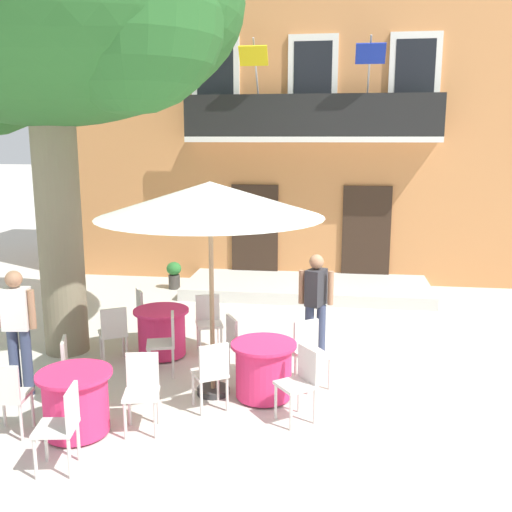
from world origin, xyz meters
TOP-DOWN VIEW (x-y plane):
  - ground_plane at (0.00, 0.00)m, footprint 120.00×120.00m
  - building_facade at (-0.35, 6.99)m, footprint 13.00×5.09m
  - entrance_step_platform at (-0.35, 3.97)m, footprint 5.32×2.05m
  - plane_tree at (-4.09, -0.03)m, footprint 5.97×5.24m
  - cafe_table_near_tree at (-0.64, -1.36)m, footprint 0.86×0.86m
  - cafe_chair_near_tree_0 at (-0.12, -1.91)m, footprint 0.56×0.56m
  - cafe_chair_near_tree_1 at (-0.06, -0.88)m, footprint 0.56×0.56m
  - cafe_chair_near_tree_2 at (-1.08, -0.75)m, footprint 0.55×0.55m
  - cafe_chair_near_tree_3 at (-1.24, -1.82)m, footprint 0.55×0.55m
  - cafe_table_middle at (-2.67, -2.61)m, footprint 0.86×0.86m
  - cafe_chair_middle_0 at (-2.47, -3.34)m, footprint 0.46×0.46m
  - cafe_chair_middle_1 at (-1.95, -2.39)m, footprint 0.47×0.47m
  - cafe_chair_middle_2 at (-3.01, -1.94)m, footprint 0.51×0.51m
  - cafe_chair_middle_3 at (-3.40, -2.79)m, footprint 0.45×0.45m
  - cafe_table_front at (-2.42, -0.09)m, footprint 0.86×0.86m
  - cafe_chair_front_0 at (-1.73, 0.22)m, footprint 0.51×0.51m
  - cafe_chair_front_1 at (-2.87, 0.51)m, footprint 0.55×0.55m
  - cafe_chair_front_2 at (-3.03, -0.53)m, footprint 0.55×0.55m
  - cafe_chair_front_3 at (-2.14, -0.79)m, footprint 0.49×0.49m
  - cafe_umbrella at (-1.33, -1.34)m, footprint 2.90×2.90m
  - ground_planter_left at (-3.36, 3.95)m, footprint 0.34×0.34m
  - pedestrian_near_entrance at (-3.87, -1.69)m, footprint 0.53×0.26m
  - pedestrian_mid_plaza at (-0.03, 0.10)m, footprint 0.53×0.40m

SIDE VIEW (x-z plane):
  - ground_plane at x=0.00m, z-range 0.00..0.00m
  - entrance_step_platform at x=-0.35m, z-range 0.00..0.25m
  - ground_planter_left at x=-3.36m, z-range 0.04..0.66m
  - cafe_table_near_tree at x=-0.64m, z-range 0.01..0.77m
  - cafe_table_middle at x=-2.67m, z-range 0.01..0.77m
  - cafe_table_front at x=-2.42m, z-range 0.01..0.77m
  - cafe_chair_near_tree_0 at x=-0.12m, z-range 0.07..0.98m
  - cafe_chair_near_tree_1 at x=-0.06m, z-range 0.07..0.98m
  - cafe_chair_near_tree_2 at x=-1.08m, z-range 0.07..0.98m
  - cafe_chair_near_tree_3 at x=-1.24m, z-range 0.07..0.98m
  - cafe_chair_middle_0 at x=-2.47m, z-range 0.07..0.98m
  - cafe_chair_middle_1 at x=-1.95m, z-range 0.07..0.98m
  - cafe_chair_middle_2 at x=-3.01m, z-range 0.07..0.98m
  - cafe_chair_middle_3 at x=-3.40m, z-range 0.07..0.98m
  - cafe_chair_front_0 at x=-1.73m, z-range 0.07..0.98m
  - cafe_chair_front_1 at x=-2.87m, z-range 0.07..0.98m
  - cafe_chair_front_2 at x=-3.03m, z-range 0.07..0.98m
  - cafe_chair_front_3 at x=-2.14m, z-range 0.07..0.98m
  - pedestrian_mid_plaza at x=-0.03m, z-range 0.11..1.77m
  - pedestrian_near_entrance at x=-3.87m, z-range 0.11..1.81m
  - cafe_umbrella at x=-1.33m, z-range 1.19..4.04m
  - building_facade at x=-0.35m, z-range 0.00..7.50m
  - plane_tree at x=-4.09m, z-range 1.62..8.65m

